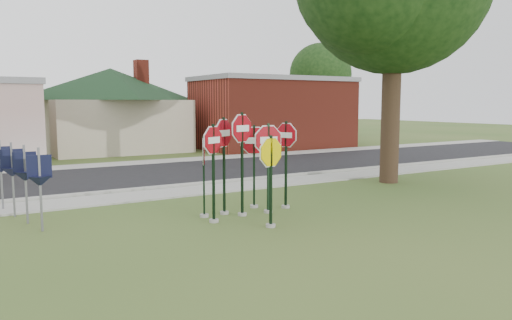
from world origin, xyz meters
TOP-DOWN VIEW (x-y plane):
  - ground at (0.00, 0.00)m, footprint 120.00×120.00m
  - sidewalk_near at (0.00, 5.50)m, footprint 60.00×1.60m
  - road at (0.00, 10.00)m, footprint 60.00×7.00m
  - sidewalk_far at (0.00, 14.30)m, footprint 60.00×1.60m
  - curb at (0.00, 6.50)m, footprint 60.00×0.20m
  - stop_sign_center at (-0.12, 1.46)m, footprint 1.01×0.36m
  - stop_sign_yellow at (-0.15, 0.01)m, footprint 1.00×0.24m
  - stop_sign_left at (-1.11, 1.19)m, footprint 0.91×0.44m
  - stop_sign_right at (0.67, 1.40)m, footprint 1.13×0.24m
  - stop_sign_back_right at (0.69, 2.20)m, footprint 0.96×0.60m
  - stop_sign_back_left at (-0.45, 1.87)m, footprint 0.94×0.53m
  - stop_sign_far_right at (1.45, 1.68)m, footprint 0.33×0.93m
  - stop_sign_far_left at (-1.07, 1.84)m, footprint 0.43×0.91m
  - route_sign_row at (-5.40, 4.50)m, footprint 1.43×4.63m
  - building_house at (2.00, 22.00)m, footprint 11.60×11.60m
  - building_brick at (12.00, 18.50)m, footprint 10.20×6.20m
  - bg_tree_right at (22.00, 26.00)m, footprint 5.60×5.60m

SIDE VIEW (x-z plane):
  - ground at x=0.00m, z-range 0.00..0.00m
  - road at x=0.00m, z-range 0.00..0.04m
  - sidewalk_near at x=0.00m, z-range 0.00..0.06m
  - sidewalk_far at x=0.00m, z-range 0.00..0.06m
  - curb at x=0.00m, z-range 0.00..0.14m
  - route_sign_row at x=-5.40m, z-range 0.22..2.22m
  - stop_sign_far_left at x=-1.07m, z-range 0.23..2.49m
  - stop_sign_yellow at x=-0.15m, z-range 0.24..2.60m
  - stop_sign_back_right at x=0.69m, z-range 0.31..2.82m
  - stop_sign_far_right at x=1.45m, z-range 0.29..2.90m
  - stop_sign_left at x=-1.11m, z-range 0.30..2.90m
  - stop_sign_right at x=0.67m, z-range 0.33..2.92m
  - stop_sign_back_left at x=-0.45m, z-range 0.35..3.11m
  - stop_sign_center at x=-0.12m, z-range 0.38..3.27m
  - building_brick at x=12.00m, z-range 0.03..4.78m
  - building_house at x=2.00m, z-range 0.55..6.75m
  - bg_tree_right at x=22.00m, z-range 1.38..9.78m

